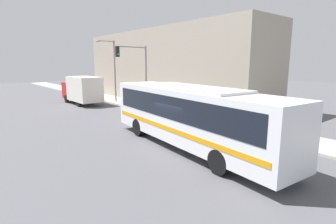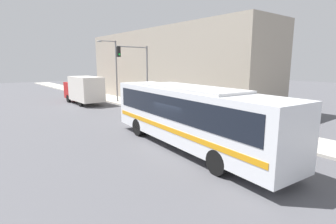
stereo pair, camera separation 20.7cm
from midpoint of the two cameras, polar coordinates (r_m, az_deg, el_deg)
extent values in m
plane|color=#515156|center=(14.45, 2.37, -7.84)|extent=(120.00, 120.00, 0.00)
cube|color=#B7B2A8|center=(34.10, -12.65, 2.80)|extent=(3.10, 70.00, 0.15)
cube|color=#9E9384|center=(31.53, -0.68, 9.84)|extent=(6.00, 26.74, 8.28)
cube|color=silver|center=(13.96, 4.24, -0.65)|extent=(3.67, 12.43, 2.78)
cube|color=black|center=(13.87, 4.27, 1.38)|extent=(3.61, 11.46, 1.17)
cube|color=orange|center=(14.09, 4.21, -3.08)|extent=(3.66, 11.95, 0.24)
cube|color=silver|center=(13.75, 4.33, 5.24)|extent=(2.93, 6.93, 0.16)
cylinder|color=black|center=(17.88, -0.55, -2.39)|extent=(0.38, 1.11, 1.09)
cylinder|color=black|center=(16.80, -6.86, -3.32)|extent=(0.38, 1.11, 1.09)
cylinder|color=black|center=(12.75, 17.68, -8.31)|extent=(0.38, 1.11, 1.09)
cylinder|color=black|center=(11.18, 10.47, -10.67)|extent=(0.38, 1.11, 1.09)
cube|color=silver|center=(30.39, -17.92, 4.82)|extent=(2.37, 4.73, 2.64)
cube|color=#B21919|center=(33.49, -19.98, 4.53)|extent=(2.25, 1.84, 1.87)
cylinder|color=black|center=(32.95, -21.38, 2.71)|extent=(0.25, 0.90, 0.90)
cylinder|color=black|center=(29.36, -19.01, 1.98)|extent=(0.25, 0.90, 0.90)
cylinder|color=gold|center=(20.03, 7.05, -1.34)|extent=(0.20, 0.20, 0.59)
sphere|color=gold|center=(19.96, 7.07, -0.33)|extent=(0.19, 0.19, 0.19)
cylinder|color=gold|center=(19.95, 7.28, -1.30)|extent=(0.09, 0.12, 0.09)
cylinder|color=slate|center=(25.49, -5.03, 7.39)|extent=(0.16, 0.16, 5.99)
cylinder|color=slate|center=(24.62, -8.30, 13.83)|extent=(3.20, 0.11, 0.11)
cube|color=black|center=(23.89, -11.21, 12.76)|extent=(0.30, 0.24, 0.90)
sphere|color=#19D83F|center=(23.76, -11.02, 12.24)|extent=(0.18, 0.18, 0.18)
cylinder|color=slate|center=(30.98, -11.67, 8.61)|extent=(0.18, 0.18, 6.88)
cylinder|color=slate|center=(30.61, -13.58, 14.78)|extent=(1.95, 0.11, 0.11)
ellipsoid|color=gray|center=(30.19, -15.28, 14.61)|extent=(0.56, 0.28, 0.20)
camera|label=1|loc=(0.10, -90.35, -0.07)|focal=28.00mm
camera|label=2|loc=(0.10, 89.65, 0.07)|focal=28.00mm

